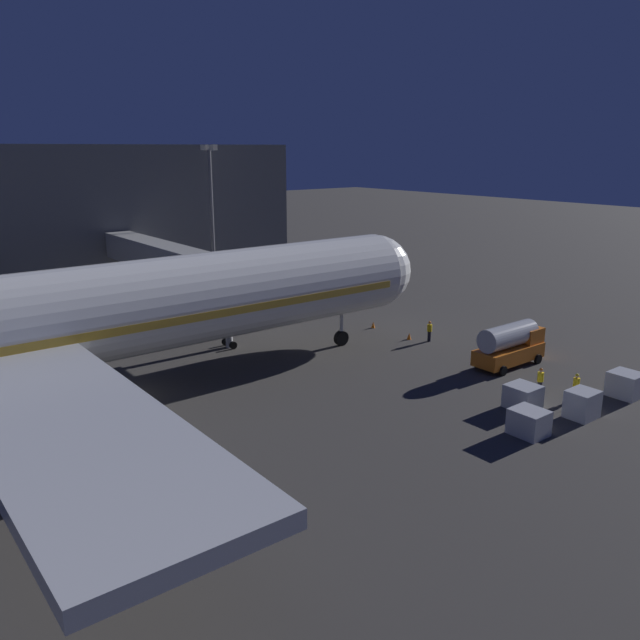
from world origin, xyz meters
The scene contains 13 objects.
ground_plane centered at (0.00, 0.00, 0.00)m, with size 320.00×320.00×0.00m, color #383533.
jet_bridge centered at (13.37, -11.56, 5.65)m, with size 25.26×3.40×7.18m.
apron_floodlight_mast centered at (25.50, -21.51, 9.25)m, with size 2.90×0.50×15.69m.
fuel_tanker centered at (-11.26, -25.51, 1.65)m, with size 2.46×5.93×3.15m.
baggage_container_near_belt centered at (-16.58, -19.50, 0.72)m, with size 1.82×1.76×1.44m, color #B7BABF.
baggage_container_mid_row centered at (-19.04, -16.53, 0.72)m, with size 1.88×1.66×1.45m, color #B7BABF.
baggage_container_far_row centered at (-19.48, -26.27, 0.79)m, with size 1.87×1.76×1.58m, color #B7BABF.
baggage_container_spare centered at (-19.58, -21.01, 0.83)m, with size 1.51×1.74×1.66m, color #B7BABF.
ground_crew_by_belt_loader centered at (-3.60, -25.30, 0.94)m, with size 0.40×0.40×1.71m.
ground_crew_under_port_wing centered at (-17.94, -23.08, 0.98)m, with size 0.40×0.40×1.79m.
ground_crew_by_tug centered at (-15.88, -22.34, 0.96)m, with size 0.40×0.40×1.74m.
traffic_cone_nose_port centered at (-2.20, -24.41, 0.28)m, with size 0.36×0.36×0.55m, color orange.
traffic_cone_nose_starboard centered at (2.20, -24.41, 0.28)m, with size 0.36×0.36×0.55m, color orange.
Camera 1 is at (-37.47, 12.47, 15.36)m, focal length 35.72 mm.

